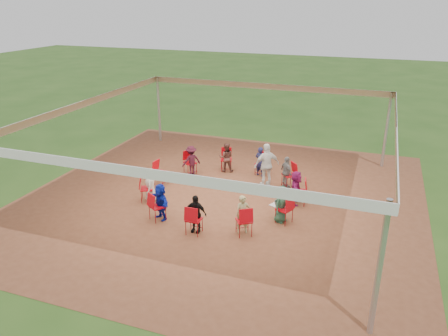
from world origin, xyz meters
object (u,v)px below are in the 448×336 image
(chair_3, at_px, (262,164))
(person_seated_5, at_px, (191,160))
(chair_9, at_px, (194,219))
(person_seated_9, at_px, (243,215))
(chair_0, at_px, (284,209))
(person_seated_6, at_px, (150,185))
(person_seated_0, at_px, (281,204))
(person_seated_4, at_px, (226,157))
(chair_6, at_px, (161,173))
(person_seated_7, at_px, (160,202))
(laptop, at_px, (277,203))
(person_seated_3, at_px, (260,162))
(cable_coil, at_px, (239,186))
(standing_person, at_px, (267,165))
(chair_10, at_px, (244,221))
(person_seated_2, at_px, (286,172))
(chair_8, at_px, (157,207))
(person_seated_1, at_px, (296,188))
(person_seated_8, at_px, (195,214))
(chair_1, at_px, (299,192))
(chair_2, at_px, (289,175))
(chair_4, at_px, (226,160))
(chair_5, at_px, (190,163))
(chair_7, at_px, (147,189))

(chair_3, distance_m, person_seated_5, 2.69)
(chair_9, xyz_separation_m, person_seated_9, (1.30, 0.52, 0.13))
(chair_0, xyz_separation_m, person_seated_6, (-4.51, -0.02, 0.13))
(person_seated_0, height_order, person_seated_4, same)
(chair_6, bearing_deg, person_seated_4, 145.12)
(person_seated_7, distance_m, laptop, 3.54)
(person_seated_3, distance_m, cable_coil, 1.43)
(chair_3, xyz_separation_m, person_seated_0, (1.54, -3.42, 0.13))
(standing_person, bearing_deg, chair_10, 57.42)
(person_seated_0, bearing_deg, person_seated_2, 32.73)
(person_seated_4, relative_size, cable_coil, 3.19)
(chair_8, relative_size, person_seated_1, 0.78)
(person_seated_6, xyz_separation_m, person_seated_8, (2.22, -1.38, 0.00))
(person_seated_2, height_order, person_seated_9, same)
(person_seated_2, distance_m, person_seated_9, 3.66)
(chair_1, distance_m, chair_2, 1.43)
(chair_9, bearing_deg, chair_8, 163.64)
(chair_9, relative_size, chair_10, 1.00)
(chair_6, xyz_separation_m, person_seated_5, (0.67, 1.23, 0.13))
(chair_9, relative_size, person_seated_3, 0.78)
(person_seated_6, xyz_separation_m, person_seated_7, (0.91, -1.02, 0.00))
(chair_6, bearing_deg, chair_2, 114.55)
(chair_4, height_order, person_seated_4, person_seated_4)
(chair_6, bearing_deg, person_seated_9, 66.09)
(chair_9, relative_size, person_seated_8, 0.78)
(person_seated_8, distance_m, laptop, 2.53)
(person_seated_3, relative_size, person_seated_6, 1.00)
(person_seated_0, distance_m, laptop, 0.16)
(laptop, bearing_deg, cable_coil, 66.38)
(chair_5, distance_m, person_seated_4, 1.41)
(chair_4, distance_m, person_seated_0, 4.51)
(chair_3, bearing_deg, chair_5, 32.73)
(person_seated_1, xyz_separation_m, person_seated_6, (-4.57, -1.42, 0.00))
(standing_person, bearing_deg, cable_coil, -13.29)
(chair_8, distance_m, person_seated_5, 3.75)
(person_seated_6, height_order, person_seated_8, same)
(person_seated_4, xyz_separation_m, person_seated_8, (0.75, -4.73, 0.00))
(chair_3, height_order, person_seated_6, person_seated_6)
(person_seated_8, bearing_deg, cable_coil, 86.00)
(person_seated_5, bearing_deg, chair_4, 168.35)
(chair_2, height_order, person_seated_6, person_seated_6)
(chair_3, distance_m, chair_10, 4.62)
(chair_0, distance_m, person_seated_1, 1.41)
(person_seated_3, relative_size, person_seated_9, 1.00)
(person_seated_1, distance_m, person_seated_2, 1.36)
(person_seated_8, bearing_deg, chair_10, 11.65)
(person_seated_1, bearing_deg, chair_7, 98.38)
(chair_0, bearing_deg, cable_coil, 68.51)
(chair_6, bearing_deg, chair_1, 98.18)
(person_seated_4, bearing_deg, chair_10, 98.38)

